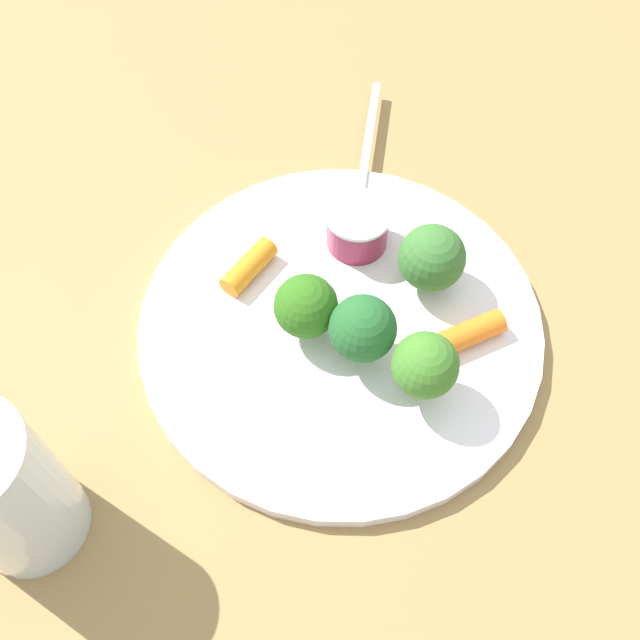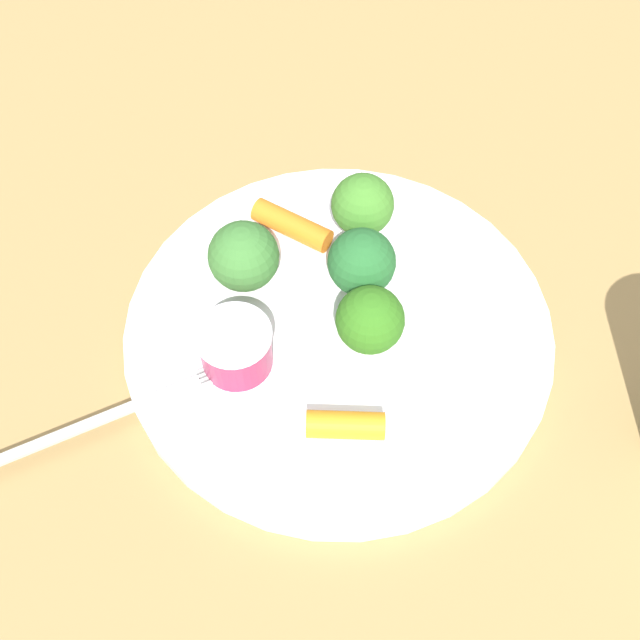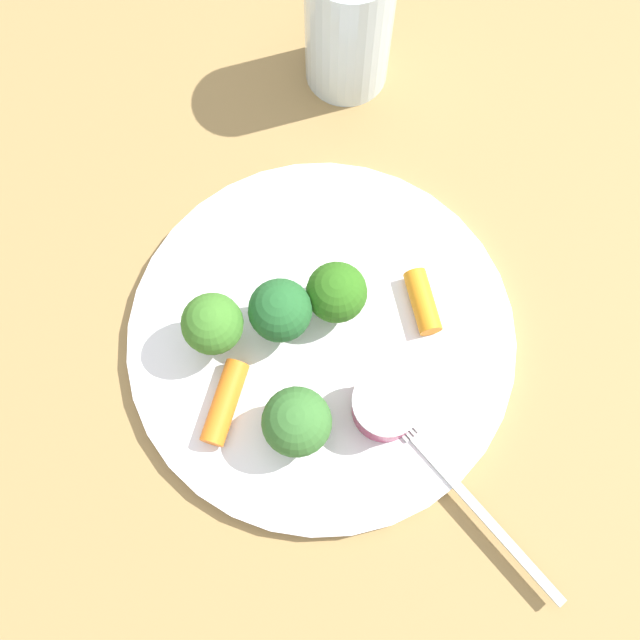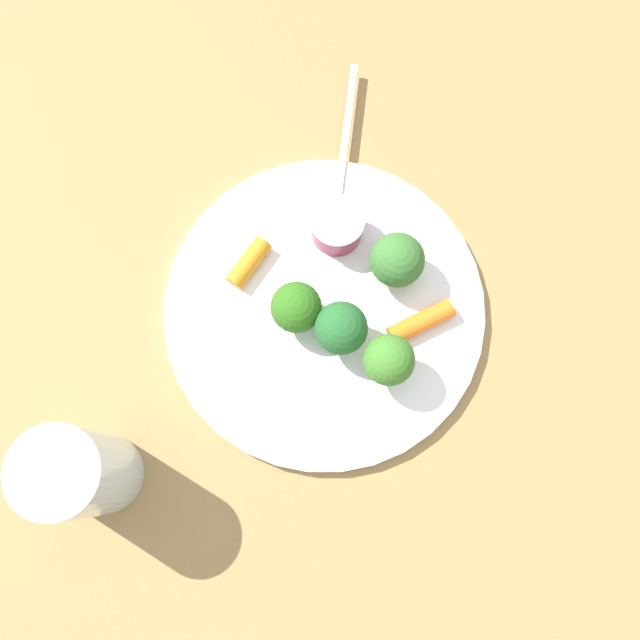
{
  "view_description": "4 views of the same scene",
  "coord_description": "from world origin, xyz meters",
  "px_view_note": "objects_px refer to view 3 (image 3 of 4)",
  "views": [
    {
      "loc": [
        -0.08,
        -0.25,
        0.45
      ],
      "look_at": [
        -0.01,
        0.0,
        0.02
      ],
      "focal_mm": 41.57,
      "sensor_mm": 36.0,
      "label": 1
    },
    {
      "loc": [
        -0.17,
        0.22,
        0.44
      ],
      "look_at": [
        0.01,
        0.01,
        0.03
      ],
      "focal_mm": 43.48,
      "sensor_mm": 36.0,
      "label": 2
    },
    {
      "loc": [
        0.14,
        0.07,
        0.52
      ],
      "look_at": [
        -0.01,
        -0.0,
        0.02
      ],
      "focal_mm": 41.66,
      "sensor_mm": 36.0,
      "label": 3
    },
    {
      "loc": [
        -0.05,
        -0.14,
        0.6
      ],
      "look_at": [
        -0.01,
        -0.01,
        0.02
      ],
      "focal_mm": 38.82,
      "sensor_mm": 36.0,
      "label": 4
    }
  ],
  "objects_px": {
    "plate": "(321,337)",
    "sauce_cup": "(386,406)",
    "carrot_stick_1": "(225,402)",
    "broccoli_floret_2": "(297,422)",
    "broccoli_floret_3": "(280,311)",
    "fork": "(467,497)",
    "broccoli_floret_1": "(213,324)",
    "drinking_glass": "(349,24)",
    "broccoli_floret_0": "(336,292)",
    "carrot_stick_0": "(423,302)"
  },
  "relations": [
    {
      "from": "plate",
      "to": "broccoli_floret_3",
      "type": "xyz_separation_m",
      "value": [
        0.01,
        -0.03,
        0.04
      ]
    },
    {
      "from": "plate",
      "to": "sauce_cup",
      "type": "distance_m",
      "value": 0.07
    },
    {
      "from": "carrot_stick_1",
      "to": "drinking_glass",
      "type": "xyz_separation_m",
      "value": [
        -0.29,
        -0.04,
        0.04
      ]
    },
    {
      "from": "broccoli_floret_2",
      "to": "drinking_glass",
      "type": "height_order",
      "value": "drinking_glass"
    },
    {
      "from": "broccoli_floret_0",
      "to": "broccoli_floret_1",
      "type": "xyz_separation_m",
      "value": [
        0.06,
        -0.06,
        0.01
      ]
    },
    {
      "from": "plate",
      "to": "drinking_glass",
      "type": "height_order",
      "value": "drinking_glass"
    },
    {
      "from": "carrot_stick_1",
      "to": "fork",
      "type": "height_order",
      "value": "carrot_stick_1"
    },
    {
      "from": "plate",
      "to": "fork",
      "type": "distance_m",
      "value": 0.15
    },
    {
      "from": "sauce_cup",
      "to": "carrot_stick_1",
      "type": "bearing_deg",
      "value": -66.61
    },
    {
      "from": "broccoli_floret_0",
      "to": "carrot_stick_0",
      "type": "xyz_separation_m",
      "value": [
        -0.03,
        0.06,
        -0.02
      ]
    },
    {
      "from": "broccoli_floret_0",
      "to": "broccoli_floret_2",
      "type": "distance_m",
      "value": 0.09
    },
    {
      "from": "broccoli_floret_1",
      "to": "carrot_stick_1",
      "type": "distance_m",
      "value": 0.06
    },
    {
      "from": "sauce_cup",
      "to": "carrot_stick_0",
      "type": "xyz_separation_m",
      "value": [
        -0.08,
        -0.01,
        -0.01
      ]
    },
    {
      "from": "broccoli_floret_0",
      "to": "carrot_stick_0",
      "type": "bearing_deg",
      "value": 115.88
    },
    {
      "from": "carrot_stick_0",
      "to": "fork",
      "type": "xyz_separation_m",
      "value": [
        0.11,
        0.08,
        -0.01
      ]
    },
    {
      "from": "carrot_stick_0",
      "to": "carrot_stick_1",
      "type": "xyz_separation_m",
      "value": [
        0.13,
        -0.09,
        0.0
      ]
    },
    {
      "from": "sauce_cup",
      "to": "carrot_stick_1",
      "type": "relative_size",
      "value": 0.8
    },
    {
      "from": "plate",
      "to": "broccoli_floret_1",
      "type": "distance_m",
      "value": 0.08
    },
    {
      "from": "broccoli_floret_3",
      "to": "fork",
      "type": "bearing_deg",
      "value": 71.52
    },
    {
      "from": "broccoli_floret_3",
      "to": "fork",
      "type": "distance_m",
      "value": 0.18
    },
    {
      "from": "broccoli_floret_2",
      "to": "carrot_stick_1",
      "type": "bearing_deg",
      "value": -83.47
    },
    {
      "from": "sauce_cup",
      "to": "fork",
      "type": "bearing_deg",
      "value": 68.11
    },
    {
      "from": "carrot_stick_0",
      "to": "sauce_cup",
      "type": "bearing_deg",
      "value": 4.65
    },
    {
      "from": "sauce_cup",
      "to": "broccoli_floret_2",
      "type": "bearing_deg",
      "value": -52.01
    },
    {
      "from": "drinking_glass",
      "to": "carrot_stick_0",
      "type": "bearing_deg",
      "value": 39.45
    },
    {
      "from": "sauce_cup",
      "to": "fork",
      "type": "xyz_separation_m",
      "value": [
        0.03,
        0.07,
        -0.02
      ]
    },
    {
      "from": "sauce_cup",
      "to": "fork",
      "type": "height_order",
      "value": "sauce_cup"
    },
    {
      "from": "carrot_stick_1",
      "to": "fork",
      "type": "relative_size",
      "value": 0.37
    },
    {
      "from": "broccoli_floret_1",
      "to": "fork",
      "type": "distance_m",
      "value": 0.21
    },
    {
      "from": "broccoli_floret_1",
      "to": "drinking_glass",
      "type": "distance_m",
      "value": 0.25
    },
    {
      "from": "broccoli_floret_3",
      "to": "carrot_stick_0",
      "type": "distance_m",
      "value": 0.11
    },
    {
      "from": "sauce_cup",
      "to": "broccoli_floret_2",
      "type": "distance_m",
      "value": 0.06
    },
    {
      "from": "broccoli_floret_1",
      "to": "carrot_stick_0",
      "type": "distance_m",
      "value": 0.15
    },
    {
      "from": "broccoli_floret_0",
      "to": "drinking_glass",
      "type": "height_order",
      "value": "drinking_glass"
    },
    {
      "from": "broccoli_floret_2",
      "to": "carrot_stick_0",
      "type": "xyz_separation_m",
      "value": [
        -0.12,
        0.04,
        -0.02
      ]
    },
    {
      "from": "broccoli_floret_0",
      "to": "broccoli_floret_2",
      "type": "xyz_separation_m",
      "value": [
        0.09,
        0.02,
        0.0
      ]
    },
    {
      "from": "carrot_stick_0",
      "to": "carrot_stick_1",
      "type": "distance_m",
      "value": 0.16
    },
    {
      "from": "fork",
      "to": "carrot_stick_0",
      "type": "bearing_deg",
      "value": -144.16
    },
    {
      "from": "broccoli_floret_1",
      "to": "sauce_cup",
      "type": "bearing_deg",
      "value": 91.48
    },
    {
      "from": "sauce_cup",
      "to": "carrot_stick_1",
      "type": "xyz_separation_m",
      "value": [
        0.04,
        -0.1,
        -0.01
      ]
    },
    {
      "from": "sauce_cup",
      "to": "broccoli_floret_3",
      "type": "xyz_separation_m",
      "value": [
        -0.03,
        -0.09,
        0.02
      ]
    },
    {
      "from": "broccoli_floret_3",
      "to": "drinking_glass",
      "type": "height_order",
      "value": "drinking_glass"
    },
    {
      "from": "sauce_cup",
      "to": "drinking_glass",
      "type": "height_order",
      "value": "drinking_glass"
    },
    {
      "from": "plate",
      "to": "broccoli_floret_3",
      "type": "height_order",
      "value": "broccoli_floret_3"
    },
    {
      "from": "sauce_cup",
      "to": "broccoli_floret_1",
      "type": "distance_m",
      "value": 0.13
    },
    {
      "from": "drinking_glass",
      "to": "broccoli_floret_2",
      "type": "bearing_deg",
      "value": 18.43
    },
    {
      "from": "sauce_cup",
      "to": "broccoli_floret_2",
      "type": "xyz_separation_m",
      "value": [
        0.04,
        -0.05,
        0.01
      ]
    },
    {
      "from": "drinking_glass",
      "to": "broccoli_floret_0",
      "type": "bearing_deg",
      "value": 22.56
    },
    {
      "from": "broccoli_floret_2",
      "to": "broccoli_floret_3",
      "type": "relative_size",
      "value": 0.94
    },
    {
      "from": "plate",
      "to": "fork",
      "type": "height_order",
      "value": "fork"
    }
  ]
}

